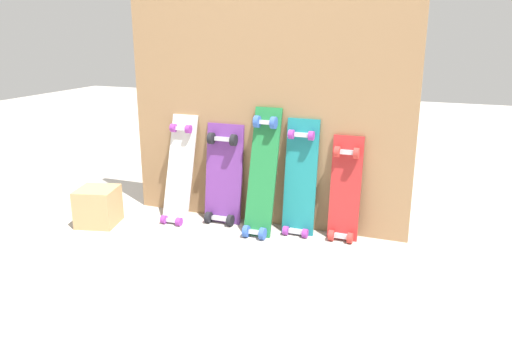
% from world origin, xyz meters
% --- Properties ---
extents(ground_plane, '(12.00, 12.00, 0.00)m').
position_xyz_m(ground_plane, '(0.00, 0.00, 0.00)').
color(ground_plane, '#B2AAA0').
extents(plywood_wall_panel, '(1.73, 0.04, 1.58)m').
position_xyz_m(plywood_wall_panel, '(0.00, 0.07, 0.79)').
color(plywood_wall_panel, '#99724C').
rests_on(plywood_wall_panel, ground).
extents(skateboard_white, '(0.17, 0.26, 0.72)m').
position_xyz_m(skateboard_white, '(-0.51, -0.07, 0.29)').
color(skateboard_white, silver).
rests_on(skateboard_white, ground).
extents(skateboard_purple, '(0.24, 0.16, 0.67)m').
position_xyz_m(skateboard_purple, '(-0.24, -0.01, 0.27)').
color(skateboard_purple, '#6B338C').
rests_on(skateboard_purple, ground).
extents(skateboard_green, '(0.16, 0.28, 0.79)m').
position_xyz_m(skateboard_green, '(0.04, -0.08, 0.33)').
color(skateboard_green, '#1E7238').
rests_on(skateboard_green, ground).
extents(skateboard_teal, '(0.19, 0.16, 0.74)m').
position_xyz_m(skateboard_teal, '(0.25, -0.01, 0.30)').
color(skateboard_teal, '#197A7F').
rests_on(skateboard_teal, ground).
extents(skateboard_red, '(0.17, 0.15, 0.65)m').
position_xyz_m(skateboard_red, '(0.51, -0.01, 0.26)').
color(skateboard_red, '#B22626').
rests_on(skateboard_red, ground).
extents(wooden_crate, '(0.28, 0.28, 0.23)m').
position_xyz_m(wooden_crate, '(-0.93, -0.33, 0.11)').
color(wooden_crate, tan).
rests_on(wooden_crate, ground).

